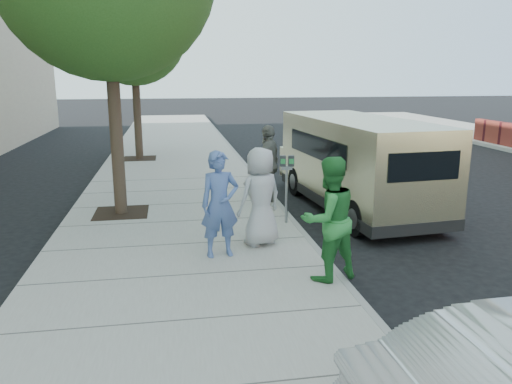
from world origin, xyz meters
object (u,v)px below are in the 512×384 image
Objects in this scene: tree_far at (134,26)px; van at (356,162)px; person_striped_polo at (269,164)px; person_officer at (220,204)px; person_green_shirt at (329,219)px; parking_meter at (287,174)px; person_gray_shirt at (260,197)px.

tree_far reaches higher than van.
person_striped_polo is (-2.09, 0.33, -0.06)m from van.
person_green_shirt is at bearing -49.03° from person_officer.
person_officer is at bearing -57.12° from person_green_shirt.
tree_far is 8.91m from person_striped_polo.
parking_meter is at bearing 32.03° from person_striped_polo.
person_gray_shirt is (0.79, 0.47, -0.01)m from person_officer.
person_gray_shirt is at bearing -84.29° from person_green_shirt.
person_gray_shirt is at bearing 21.48° from person_officer.
person_officer is 0.96× the size of person_green_shirt.
tree_far is at bearing 91.19° from person_officer.
person_gray_shirt is at bearing 16.41° from person_striped_polo.
van is at bearing 31.62° from person_officer.
person_gray_shirt is at bearing -142.30° from van.
person_striped_polo is at bearing 56.98° from person_officer.
person_green_shirt reaches higher than parking_meter.
person_officer is at bearing -144.70° from van.
person_green_shirt is 1.90m from person_gray_shirt.
van is at bearing 111.48° from person_striped_polo.
tree_far is 13.05m from person_green_shirt.
van is 3.20× the size of person_green_shirt.
person_gray_shirt is (-0.79, -1.26, -0.14)m from parking_meter.
person_officer is (1.93, -10.72, -3.81)m from tree_far.
person_striped_polo is at bearing -129.94° from person_gray_shirt.
person_striped_polo is (3.45, -7.29, -3.77)m from tree_far.
person_officer is 3.75m from person_striped_polo.
person_officer is 0.96× the size of person_striped_polo.
person_green_shirt is at bearing -73.95° from tree_far.
van is (5.54, -7.62, -3.71)m from tree_far.
person_green_shirt is 4.71m from person_striped_polo.
person_gray_shirt is 3.05m from person_striped_polo.
person_striped_polo reaches higher than person_officer.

